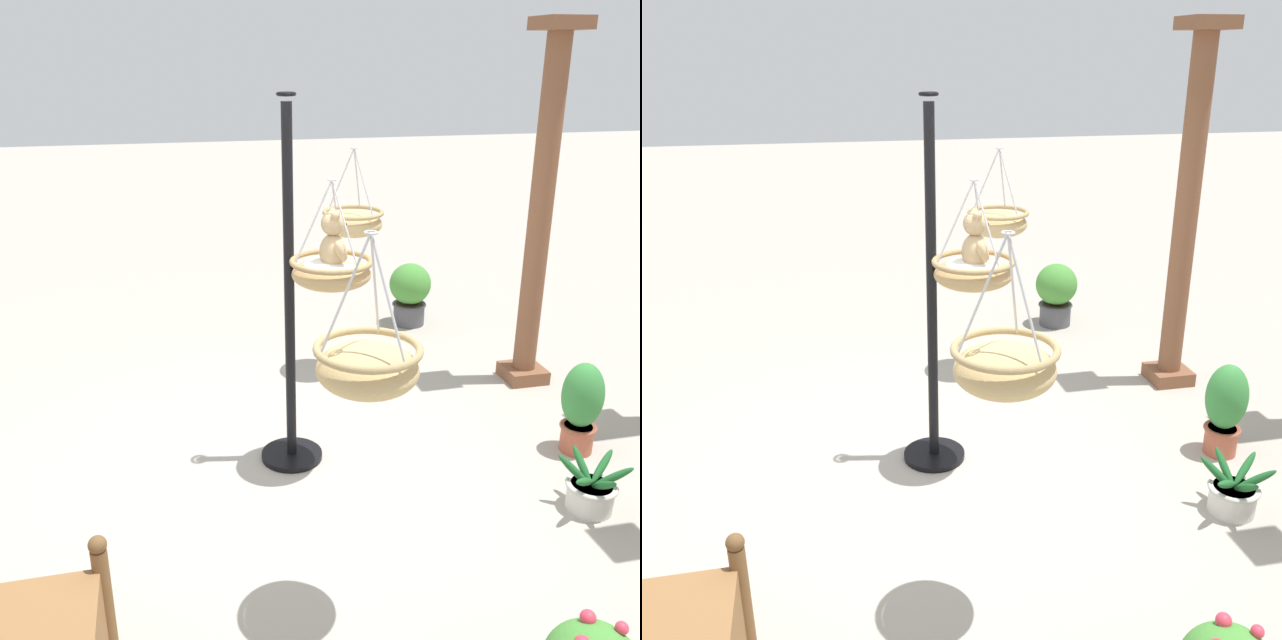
# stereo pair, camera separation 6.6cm
# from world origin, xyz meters

# --- Properties ---
(ground_plane) EXTENTS (40.00, 40.00, 0.00)m
(ground_plane) POSITION_xyz_m (0.00, 0.00, 0.00)
(ground_plane) COLOR #A8A093
(display_pole_central) EXTENTS (0.44, 0.44, 2.54)m
(display_pole_central) POSITION_xyz_m (-0.23, -0.11, 0.80)
(display_pole_central) COLOR black
(display_pole_central) RESTS_ON ground
(hanging_basket_with_teddy) EXTENTS (0.54, 0.54, 0.71)m
(hanging_basket_with_teddy) POSITION_xyz_m (-0.08, 0.14, 1.44)
(hanging_basket_with_teddy) COLOR tan
(teddy_bear) EXTENTS (0.28, 0.25, 0.40)m
(teddy_bear) POSITION_xyz_m (-0.08, 0.17, 1.61)
(teddy_bear) COLOR tan
(hanging_basket_left_high) EXTENTS (0.53, 0.53, 0.76)m
(hanging_basket_left_high) POSITION_xyz_m (-1.61, 0.71, 1.39)
(hanging_basket_left_high) COLOR tan
(hanging_basket_right_low) EXTENTS (0.50, 0.50, 0.76)m
(hanging_basket_right_low) POSITION_xyz_m (1.34, -0.04, 1.42)
(hanging_basket_right_low) COLOR tan
(greenhouse_pillar_left) EXTENTS (0.37, 0.37, 3.02)m
(greenhouse_pillar_left) POSITION_xyz_m (-1.07, 2.17, 1.46)
(greenhouse_pillar_left) COLOR brown
(greenhouse_pillar_left) RESTS_ON ground
(potted_plant_fern_front) EXTENTS (0.30, 0.30, 0.70)m
(potted_plant_fern_front) POSITION_xyz_m (0.14, 1.96, 0.37)
(potted_plant_fern_front) COLOR #AD563D
(potted_plant_fern_front) RESTS_ON ground
(potted_plant_flowering_red) EXTENTS (0.44, 0.44, 0.67)m
(potted_plant_flowering_red) POSITION_xyz_m (-2.62, 1.64, 0.37)
(potted_plant_flowering_red) COLOR #4C4C51
(potted_plant_flowering_red) RESTS_ON ground
(potted_plant_trailing_ivy) EXTENTS (0.49, 0.48, 0.36)m
(potted_plant_trailing_ivy) POSITION_xyz_m (0.80, 1.64, 0.14)
(potted_plant_trailing_ivy) COLOR beige
(potted_plant_trailing_ivy) RESTS_ON ground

